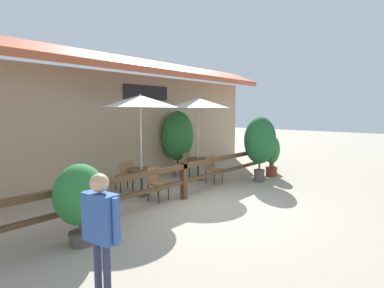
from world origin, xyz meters
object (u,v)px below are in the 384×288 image
Objects in this scene: chair_near_wallside at (125,175)px; potted_plant_entrance_palm at (272,153)px; patio_umbrella_near at (140,102)px; potted_plant_broad_leaf at (178,136)px; dining_table_near at (142,174)px; potted_plant_small_flowering at (260,141)px; chair_middle_wallside at (184,163)px; potted_plant_corner_fern at (80,197)px; patio_umbrella_middle at (198,103)px; chair_middle_streetside at (213,168)px; chair_near_streetside at (156,182)px; pedestrian at (101,222)px; dining_table_middle at (198,163)px.

chair_near_wallside is 0.60× the size of potted_plant_entrance_palm.
patio_umbrella_near reaches higher than potted_plant_broad_leaf.
chair_near_wallside is (-0.08, 0.67, -2.12)m from patio_umbrella_near.
potted_plant_small_flowering is (3.64, -1.70, 0.77)m from dining_table_near.
chair_near_wallside is 2.56m from chair_middle_wallside.
dining_table_near is 0.55× the size of potted_plant_entrance_palm.
chair_middle_wallside is 5.72m from potted_plant_corner_fern.
potted_plant_entrance_palm is (2.17, -1.66, -1.77)m from patio_umbrella_middle.
chair_middle_streetside is at bearing -14.10° from dining_table_near.
potted_plant_corner_fern is 0.61× the size of potted_plant_broad_leaf.
chair_near_streetside is 0.54× the size of pedestrian.
chair_middle_wallside is (-0.03, 0.66, -2.12)m from patio_umbrella_middle.
potted_plant_small_flowering is (-1.04, -0.07, 0.51)m from potted_plant_entrance_palm.
potted_plant_entrance_palm is 1.16m from potted_plant_small_flowering.
chair_near_wallside is at bearing 166.10° from patio_umbrella_middle.
chair_near_wallside reaches higher than dining_table_middle.
chair_near_streetside is 1.00× the size of chair_middle_streetside.
potted_plant_corner_fern is at bearing -161.56° from chair_middle_streetside.
patio_umbrella_middle is at bearing 10.93° from chair_near_streetside.
patio_umbrella_near is 1.30× the size of potted_plant_small_flowering.
pedestrian is at bearing -134.78° from patio_umbrella_near.
chair_middle_streetside is 1.80m from potted_plant_small_flowering.
chair_near_streetside is 0.61× the size of potted_plant_corner_fern.
chair_middle_streetside is (2.48, -0.62, -2.12)m from patio_umbrella_near.
dining_table_near is at bearing 154.94° from potted_plant_small_flowering.
potted_plant_broad_leaf reaches higher than dining_table_near.
chair_middle_streetside is 0.60× the size of potted_plant_entrance_palm.
potted_plant_entrance_palm is at bearing -85.30° from pedestrian.
dining_table_near is at bearing 81.12° from chair_near_streetside.
potted_plant_broad_leaf reaches higher than potted_plant_corner_fern.
potted_plant_corner_fern is at bearing -148.61° from patio_umbrella_near.
dining_table_near is 0.92× the size of chair_middle_streetside.
potted_plant_broad_leaf is at bearing 28.26° from potted_plant_corner_fern.
pedestrian reaches higher than chair_near_streetside.
potted_plant_entrance_palm is at bearing -37.46° from dining_table_middle.
chair_middle_streetside is at bearing 136.94° from potted_plant_small_flowering.
potted_plant_broad_leaf is 7.89m from pedestrian.
patio_umbrella_middle is 1.82m from potted_plant_broad_leaf.
patio_umbrella_near is at bearing 81.12° from chair_near_streetside.
chair_near_streetside is 3.92m from potted_plant_small_flowering.
dining_table_near is 0.56× the size of potted_plant_corner_fern.
dining_table_near is 3.23m from patio_umbrella_middle.
chair_middle_streetside is 0.37× the size of potted_plant_broad_leaf.
chair_near_streetside is 4.84m from potted_plant_entrance_palm.
potted_plant_corner_fern is at bearing -151.74° from potted_plant_broad_leaf.
dining_table_near is at bearing 109.90° from chair_near_wallside.
dining_table_middle is 0.66m from chair_middle_streetside.
patio_umbrella_near is 3.50× the size of dining_table_middle.
potted_plant_entrance_palm is at bearing 126.17° from chair_middle_wallside.
potted_plant_entrance_palm is at bearing 167.34° from chair_near_wallside.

